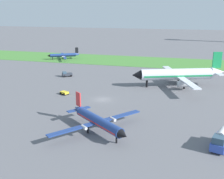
{
  "coord_description": "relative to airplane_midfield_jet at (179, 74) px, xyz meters",
  "views": [
    {
      "loc": [
        22.11,
        -69.75,
        24.01
      ],
      "look_at": [
        2.63,
        0.39,
        3.0
      ],
      "focal_mm": 44.42,
      "sensor_mm": 36.0,
      "label": 1
    }
  ],
  "objects": [
    {
      "name": "ground_plane",
      "position": [
        -19.57,
        -19.78,
        -3.99
      ],
      "size": [
        600.0,
        600.0,
        0.0
      ],
      "primitive_type": "plane",
      "color": "slate"
    },
    {
      "name": "grass_taxiway_strip",
      "position": [
        -19.57,
        41.47,
        -3.95
      ],
      "size": [
        360.0,
        28.0,
        0.08
      ],
      "primitive_type": "cube",
      "color": "#478438",
      "rests_on": "ground_plane"
    },
    {
      "name": "airplane_midfield_jet",
      "position": [
        0.0,
        0.0,
        0.0
      ],
      "size": [
        29.76,
        29.97,
        11.06
      ],
      "rotation": [
        0.0,
        0.0,
        3.51
      ],
      "color": "silver",
      "rests_on": "ground_plane"
    },
    {
      "name": "airplane_taxiing_turboprop",
      "position": [
        -57.8,
        37.09,
        -1.89
      ],
      "size": [
        14.94,
        17.13,
        5.72
      ],
      "rotation": [
        0.0,
        0.0,
        3.66
      ],
      "color": "navy",
      "rests_on": "ground_plane"
    },
    {
      "name": "airplane_foreground_turboprop",
      "position": [
        -14.25,
        -40.09,
        -1.58
      ],
      "size": [
        16.11,
        18.11,
        6.56
      ],
      "rotation": [
        0.0,
        0.0,
        5.62
      ],
      "color": "navy",
      "rests_on": "ground_plane"
    },
    {
      "name": "pushback_tug_near_gate",
      "position": [
        -40.7,
        2.96,
        -3.07
      ],
      "size": [
        3.95,
        3.62,
        1.95
      ],
      "rotation": [
        0.0,
        0.0,
        3.8
      ],
      "color": "#2D333D",
      "rests_on": "ground_plane"
    },
    {
      "name": "baggage_cart_midfield",
      "position": [
        -31.81,
        -18.21,
        -3.41
      ],
      "size": [
        2.9,
        2.61,
        0.9
      ],
      "rotation": [
        0.0,
        0.0,
        5.83
      ],
      "color": "yellow",
      "rests_on": "ground_plane"
    },
    {
      "name": "fuel_truck_by_runway",
      "position": [
        9.26,
        -40.78,
        -2.4
      ],
      "size": [
        4.19,
        6.92,
        3.29
      ],
      "rotation": [
        0.0,
        0.0,
        4.42
      ],
      "color": "#334FB2",
      "rests_on": "ground_plane"
    }
  ]
}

